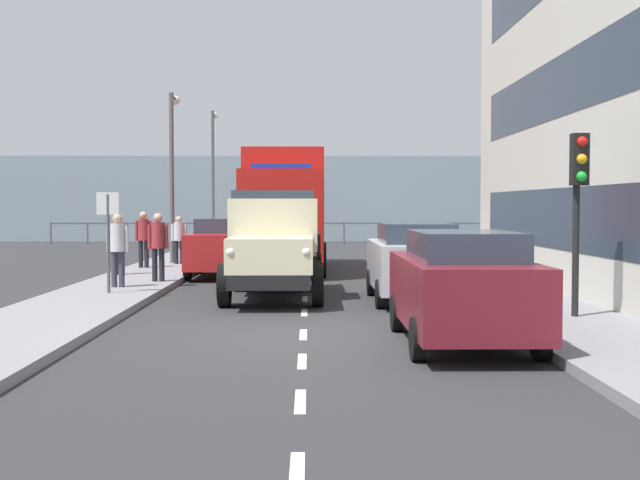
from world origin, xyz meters
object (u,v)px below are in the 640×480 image
pedestrian_by_lamp (118,244)px  pedestrian_couple_a (179,236)px  truck_vintage_cream (274,247)px  car_maroon_kerbside_near (462,286)px  pedestrian_strolling (158,241)px  car_silver_kerbside_1 (415,261)px  traffic_light_near (578,184)px  pedestrian_near_railing (143,235)px  lamp_post_promenade (172,160)px  lorry_cargo_red (284,206)px  car_red_oppositeside_0 (224,247)px  street_sign (108,224)px  lamp_post_far (213,165)px  pedestrian_in_dark_coat (119,239)px

pedestrian_by_lamp → pedestrian_couple_a: size_ratio=1.10×
truck_vintage_cream → pedestrian_by_lamp: 4.03m
car_maroon_kerbside_near → pedestrian_by_lamp: pedestrian_by_lamp is taller
pedestrian_strolling → car_silver_kerbside_1: bearing=152.1°
pedestrian_by_lamp → traffic_light_near: (-9.27, 5.40, 1.29)m
pedestrian_near_railing → pedestrian_couple_a: size_ratio=1.10×
lamp_post_promenade → pedestrian_by_lamp: bearing=90.6°
truck_vintage_cream → lorry_cargo_red: size_ratio=0.69×
lorry_cargo_red → pedestrian_near_railing: bearing=9.5°
car_red_oppositeside_0 → pedestrian_strolling: pedestrian_strolling is taller
truck_vintage_cream → street_sign: bearing=-1.1°
car_red_oppositeside_0 → pedestrian_by_lamp: (2.09, 4.45, 0.29)m
pedestrian_couple_a → pedestrian_near_railing: bearing=62.7°
car_red_oppositeside_0 → pedestrian_by_lamp: bearing=64.8°
lorry_cargo_red → pedestrian_couple_a: bearing=-14.3°
car_silver_kerbside_1 → lamp_post_far: lamp_post_far is taller
traffic_light_near → pedestrian_in_dark_coat: bearing=-41.7°
car_silver_kerbside_1 → pedestrian_in_dark_coat: size_ratio=2.35×
car_maroon_kerbside_near → pedestrian_in_dark_coat: size_ratio=2.52×
pedestrian_in_dark_coat → lamp_post_promenade: lamp_post_promenade is taller
truck_vintage_cream → pedestrian_near_railing: truck_vintage_cream is taller
car_red_oppositeside_0 → pedestrian_in_dark_coat: pedestrian_in_dark_coat is taller
truck_vintage_cream → lamp_post_far: size_ratio=0.85×
lorry_cargo_red → pedestrian_by_lamp: size_ratio=4.67×
truck_vintage_cream → car_maroon_kerbside_near: size_ratio=1.33×
truck_vintage_cream → street_sign: (3.69, -0.07, 0.50)m
pedestrian_in_dark_coat → lamp_post_promenade: bearing=-98.1°
truck_vintage_cream → pedestrian_in_dark_coat: truck_vintage_cream is taller
pedestrian_by_lamp → pedestrian_near_railing: size_ratio=1.00×
pedestrian_by_lamp → pedestrian_strolling: same height
street_sign → pedestrian_near_railing: bearing=-84.5°
pedestrian_strolling → lamp_post_far: (0.90, -19.87, 2.91)m
car_silver_kerbside_1 → street_sign: bearing=-4.2°
car_red_oppositeside_0 → lamp_post_promenade: bearing=-61.9°
street_sign → car_red_oppositeside_0: bearing=-109.1°
street_sign → lamp_post_promenade: bearing=-88.9°
pedestrian_by_lamp → street_sign: (-0.10, 1.31, 0.50)m
truck_vintage_cream → car_silver_kerbside_1: 3.13m
car_silver_kerbside_1 → car_red_oppositeside_0: same height
pedestrian_by_lamp → lamp_post_far: lamp_post_far is taller
truck_vintage_cream → lorry_cargo_red: lorry_cargo_red is taller
car_maroon_kerbside_near → pedestrian_near_railing: (7.51, -13.51, 0.29)m
car_red_oppositeside_0 → lamp_post_far: lamp_post_far is taller
lorry_cargo_red → pedestrian_couple_a: (3.56, -0.91, -0.99)m
car_silver_kerbside_1 → pedestrian_near_railing: 10.95m
lorry_cargo_red → lamp_post_far: size_ratio=1.23×
lamp_post_far → truck_vintage_cream: bearing=100.0°
lorry_cargo_red → pedestrian_in_dark_coat: 5.73m
pedestrian_near_railing → traffic_light_near: (-9.89, 11.57, 1.28)m
lorry_cargo_red → pedestrian_in_dark_coat: (4.58, 3.33, -0.93)m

